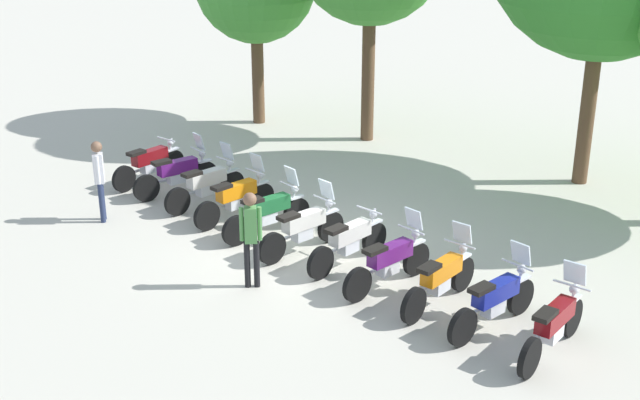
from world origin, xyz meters
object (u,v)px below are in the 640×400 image
(motorcycle_8, at_px, (441,278))
(person_1, at_px, (99,174))
(motorcycle_0, at_px, (150,163))
(motorcycle_5, at_px, (304,228))
(motorcycle_9, at_px, (495,300))
(motorcycle_6, at_px, (349,241))
(motorcycle_1, at_px, (177,173))
(motorcycle_7, at_px, (390,261))
(motorcycle_2, at_px, (207,184))
(motorcycle_4, at_px, (268,212))
(motorcycle_3, at_px, (236,197))
(motorcycle_10, at_px, (554,324))
(person_0, at_px, (251,232))

(motorcycle_8, bearing_deg, person_1, 101.17)
(motorcycle_8, bearing_deg, motorcycle_0, 85.45)
(motorcycle_5, relative_size, motorcycle_9, 1.00)
(motorcycle_5, xyz_separation_m, motorcycle_6, (1.07, -0.03, -0.01))
(motorcycle_1, bearing_deg, motorcycle_7, -83.88)
(motorcycle_9, bearing_deg, motorcycle_2, 92.74)
(motorcycle_2, xyz_separation_m, person_1, (-1.32, -1.91, 0.55))
(motorcycle_5, relative_size, motorcycle_6, 0.99)
(person_1, bearing_deg, motorcycle_4, 159.22)
(motorcycle_1, distance_m, motorcycle_2, 1.09)
(motorcycle_3, bearing_deg, person_1, 135.84)
(motorcycle_2, distance_m, motorcycle_8, 6.59)
(motorcycle_3, xyz_separation_m, motorcycle_10, (7.51, -1.65, 0.00))
(motorcycle_4, relative_size, person_1, 1.18)
(motorcycle_3, height_order, motorcycle_10, same)
(motorcycle_6, relative_size, motorcycle_7, 1.01)
(motorcycle_8, relative_size, person_1, 1.22)
(motorcycle_1, xyz_separation_m, motorcycle_4, (3.22, -0.81, 0.00))
(motorcycle_6, bearing_deg, motorcycle_7, -99.53)
(motorcycle_3, distance_m, motorcycle_10, 7.68)
(motorcycle_3, bearing_deg, motorcycle_5, -93.74)
(motorcycle_7, relative_size, motorcycle_10, 0.98)
(motorcycle_4, relative_size, motorcycle_8, 0.97)
(motorcycle_10, bearing_deg, motorcycle_7, 84.83)
(motorcycle_0, distance_m, motorcycle_5, 5.53)
(motorcycle_1, xyz_separation_m, motorcycle_8, (7.50, -1.65, 0.00))
(motorcycle_5, height_order, motorcycle_6, motorcycle_5)
(motorcycle_2, height_order, motorcycle_6, motorcycle_2)
(motorcycle_10, relative_size, person_0, 1.20)
(motorcycle_10, height_order, person_1, person_1)
(person_1, bearing_deg, motorcycle_7, 143.56)
(motorcycle_9, bearing_deg, person_0, 118.16)
(motorcycle_0, height_order, motorcycle_3, motorcycle_3)
(motorcycle_1, height_order, motorcycle_9, same)
(motorcycle_0, bearing_deg, person_0, -113.82)
(motorcycle_0, bearing_deg, motorcycle_8, -96.57)
(motorcycle_1, bearing_deg, motorcycle_0, 98.72)
(motorcycle_6, height_order, motorcycle_7, motorcycle_7)
(motorcycle_3, bearing_deg, person_0, -125.19)
(motorcycle_4, distance_m, motorcycle_7, 3.30)
(motorcycle_9, bearing_deg, motorcycle_0, 93.06)
(motorcycle_5, distance_m, person_0, 1.85)
(motorcycle_6, distance_m, motorcycle_10, 4.41)
(motorcycle_1, xyz_separation_m, person_0, (4.35, -2.86, 0.57))
(motorcycle_1, height_order, motorcycle_2, same)
(motorcycle_1, height_order, person_1, person_1)
(motorcycle_0, distance_m, motorcycle_4, 4.42)
(motorcycle_4, xyz_separation_m, motorcycle_8, (4.28, -0.84, 0.00))
(motorcycle_6, height_order, motorcycle_8, motorcycle_8)
(motorcycle_9, relative_size, person_0, 1.17)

